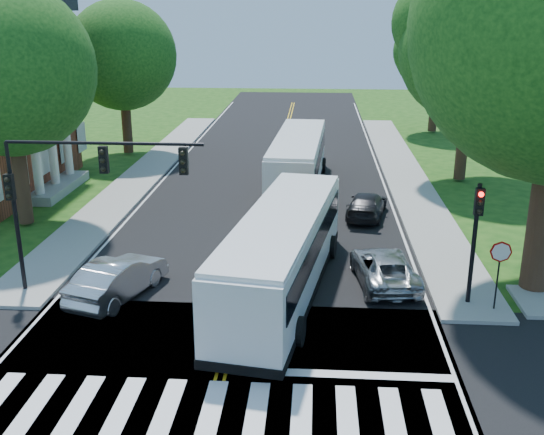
# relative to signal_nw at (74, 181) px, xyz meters

# --- Properties ---
(ground) EXTENTS (140.00, 140.00, 0.00)m
(ground) POSITION_rel_signal_nw_xyz_m (5.86, -6.43, -4.38)
(ground) COLOR #154210
(ground) RESTS_ON ground
(road) EXTENTS (14.00, 96.00, 0.01)m
(road) POSITION_rel_signal_nw_xyz_m (5.86, 11.57, -4.37)
(road) COLOR black
(road) RESTS_ON ground
(cross_road) EXTENTS (60.00, 12.00, 0.01)m
(cross_road) POSITION_rel_signal_nw_xyz_m (5.86, -6.43, -4.37)
(cross_road) COLOR black
(cross_road) RESTS_ON ground
(center_line) EXTENTS (0.36, 70.00, 0.01)m
(center_line) POSITION_rel_signal_nw_xyz_m (5.86, 15.57, -4.36)
(center_line) COLOR gold
(center_line) RESTS_ON road
(edge_line_w) EXTENTS (0.12, 70.00, 0.01)m
(edge_line_w) POSITION_rel_signal_nw_xyz_m (-0.94, 15.57, -4.36)
(edge_line_w) COLOR silver
(edge_line_w) RESTS_ON road
(edge_line_e) EXTENTS (0.12, 70.00, 0.01)m
(edge_line_e) POSITION_rel_signal_nw_xyz_m (12.66, 15.57, -4.36)
(edge_line_e) COLOR silver
(edge_line_e) RESTS_ON road
(crosswalk) EXTENTS (12.60, 3.00, 0.01)m
(crosswalk) POSITION_rel_signal_nw_xyz_m (5.86, -6.93, -4.36)
(crosswalk) COLOR silver
(crosswalk) RESTS_ON road
(stop_bar) EXTENTS (6.60, 0.40, 0.01)m
(stop_bar) POSITION_rel_signal_nw_xyz_m (9.36, -4.83, -4.36)
(stop_bar) COLOR silver
(stop_bar) RESTS_ON road
(sidewalk_nw) EXTENTS (2.60, 40.00, 0.15)m
(sidewalk_nw) POSITION_rel_signal_nw_xyz_m (-2.44, 18.57, -4.30)
(sidewalk_nw) COLOR gray
(sidewalk_nw) RESTS_ON ground
(sidewalk_ne) EXTENTS (2.60, 40.00, 0.15)m
(sidewalk_ne) POSITION_rel_signal_nw_xyz_m (14.16, 18.57, -4.30)
(sidewalk_ne) COLOR gray
(sidewalk_ne) RESTS_ON ground
(tree_west_near) EXTENTS (8.00, 8.00, 11.40)m
(tree_west_near) POSITION_rel_signal_nw_xyz_m (-5.64, 7.57, 3.15)
(tree_west_near) COLOR #331E14
(tree_west_near) RESTS_ON ground
(tree_west_far) EXTENTS (7.60, 7.60, 10.67)m
(tree_west_far) POSITION_rel_signal_nw_xyz_m (-5.14, 23.57, 2.62)
(tree_west_far) COLOR #331E14
(tree_west_far) RESTS_ON ground
(tree_east_mid) EXTENTS (8.40, 8.40, 11.93)m
(tree_east_mid) POSITION_rel_signal_nw_xyz_m (17.36, 17.57, 3.48)
(tree_east_mid) COLOR #331E14
(tree_east_mid) RESTS_ON ground
(tree_east_far) EXTENTS (7.20, 7.20, 10.34)m
(tree_east_far) POSITION_rel_signal_nw_xyz_m (18.36, 33.57, 2.48)
(tree_east_far) COLOR #331E14
(tree_east_far) RESTS_ON ground
(signal_nw) EXTENTS (7.15, 0.46, 5.66)m
(signal_nw) POSITION_rel_signal_nw_xyz_m (0.00, 0.00, 0.00)
(signal_nw) COLOR black
(signal_nw) RESTS_ON ground
(signal_ne) EXTENTS (0.30, 0.46, 4.40)m
(signal_ne) POSITION_rel_signal_nw_xyz_m (14.06, 0.01, -1.41)
(signal_ne) COLOR black
(signal_ne) RESTS_ON ground
(stop_sign) EXTENTS (0.76, 0.08, 2.53)m
(stop_sign) POSITION_rel_signal_nw_xyz_m (14.86, -0.45, -2.35)
(stop_sign) COLOR black
(stop_sign) RESTS_ON ground
(bus_lead) EXTENTS (4.49, 12.40, 3.14)m
(bus_lead) POSITION_rel_signal_nw_xyz_m (7.33, 0.63, -2.71)
(bus_lead) COLOR silver
(bus_lead) RESTS_ON road
(bus_follow) EXTENTS (3.40, 12.21, 3.13)m
(bus_follow) POSITION_rel_signal_nw_xyz_m (7.45, 15.23, -2.72)
(bus_follow) COLOR silver
(bus_follow) RESTS_ON road
(hatchback) EXTENTS (2.90, 4.82, 1.50)m
(hatchback) POSITION_rel_signal_nw_xyz_m (1.33, -0.13, -3.62)
(hatchback) COLOR silver
(hatchback) RESTS_ON road
(suv) EXTENTS (2.67, 4.83, 1.28)m
(suv) POSITION_rel_signal_nw_xyz_m (11.22, 1.80, -3.73)
(suv) COLOR #A6A9AD
(suv) RESTS_ON road
(dark_sedan) EXTENTS (2.55, 4.53, 1.24)m
(dark_sedan) POSITION_rel_signal_nw_xyz_m (11.15, 10.10, -3.75)
(dark_sedan) COLOR black
(dark_sedan) RESTS_ON road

